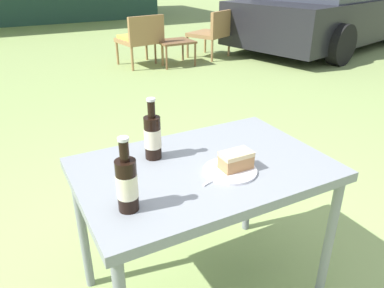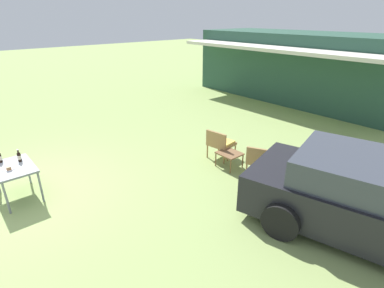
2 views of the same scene
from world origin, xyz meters
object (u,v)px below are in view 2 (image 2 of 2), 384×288
at_px(parked_car, 382,202).
at_px(wicker_chair_plain, 261,159).
at_px(cake_on_plate, 9,168).
at_px(wicker_chair_cushioned, 220,142).
at_px(patio_table, 14,170).
at_px(cola_bottle_near, 19,157).
at_px(cola_bottle_far, 0,158).
at_px(garden_side_table, 229,154).

distance_m(parked_car, wicker_chair_plain, 2.44).
height_order(wicker_chair_plain, cake_on_plate, cake_on_plate).
xyz_separation_m(wicker_chair_cushioned, patio_table, (-1.34, -4.25, 0.19)).
bearing_deg(wicker_chair_plain, cola_bottle_near, 30.40).
height_order(wicker_chair_cushioned, cola_bottle_far, cola_bottle_far).
bearing_deg(patio_table, cake_on_plate, -50.50).
distance_m(wicker_chair_plain, cola_bottle_near, 4.92).
height_order(wicker_chair_cushioned, wicker_chair_plain, same).
distance_m(cola_bottle_near, cola_bottle_far, 0.36).
bearing_deg(cola_bottle_far, patio_table, 21.61).
bearing_deg(cola_bottle_near, patio_table, -45.32).
bearing_deg(cake_on_plate, patio_table, 129.50).
xyz_separation_m(cake_on_plate, cola_bottle_near, (-0.23, 0.25, 0.07)).
distance_m(garden_side_table, patio_table, 4.47).
relative_size(patio_table, cola_bottle_near, 3.87).
distance_m(wicker_chair_plain, patio_table, 4.96).
bearing_deg(wicker_chair_cushioned, cola_bottle_near, 61.74).
xyz_separation_m(wicker_chair_plain, cake_on_plate, (-2.50, -4.33, 0.28)).
xyz_separation_m(cola_bottle_near, cola_bottle_far, (-0.21, -0.30, 0.00)).
bearing_deg(patio_table, wicker_chair_plain, 58.67).
relative_size(parked_car, garden_side_table, 8.59).
bearing_deg(cake_on_plate, cola_bottle_near, 132.81).
height_order(wicker_chair_cushioned, patio_table, wicker_chair_cushioned).
distance_m(garden_side_table, cola_bottle_near, 4.41).
relative_size(wicker_chair_plain, cola_bottle_near, 2.93).
bearing_deg(wicker_chair_cushioned, wicker_chair_plain, 171.04).
bearing_deg(wicker_chair_plain, garden_side_table, -13.86).
distance_m(parked_car, cola_bottle_far, 6.83).
bearing_deg(cola_bottle_far, garden_side_table, 62.70).
xyz_separation_m(wicker_chair_cushioned, garden_side_table, (0.47, -0.18, -0.10)).
bearing_deg(wicker_chair_plain, wicker_chair_cushioned, -26.54).
bearing_deg(garden_side_table, cola_bottle_near, -116.64).
xyz_separation_m(garden_side_table, patio_table, (-1.81, -4.07, 0.29)).
height_order(wicker_chair_cushioned, garden_side_table, wicker_chair_cushioned).
bearing_deg(wicker_chair_cushioned, garden_side_table, 151.32).
bearing_deg(cake_on_plate, wicker_chair_plain, 59.98).
relative_size(parked_car, wicker_chair_plain, 6.02).
height_order(wicker_chair_plain, patio_table, wicker_chair_plain).
bearing_deg(cola_bottle_near, garden_side_table, 63.36).
relative_size(wicker_chair_cushioned, cake_on_plate, 3.61).
relative_size(patio_table, cola_bottle_far, 3.87).
relative_size(parked_car, patio_table, 4.55).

